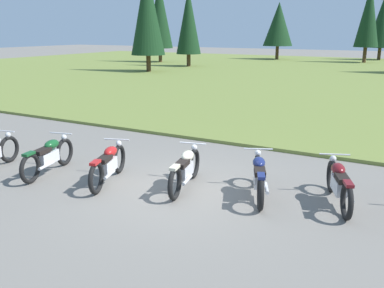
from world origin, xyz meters
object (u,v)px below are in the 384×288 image
motorcycle_maroon (339,183)px  motorcycle_red (109,164)px  motorcycle_navy (259,176)px  motorcycle_cream (185,169)px  motorcycle_british_green (49,156)px

motorcycle_maroon → motorcycle_red: bearing=-165.3°
motorcycle_navy → motorcycle_maroon: (1.52, 0.38, 0.00)m
motorcycle_red → motorcycle_cream: 1.77m
motorcycle_british_green → motorcycle_cream: same height
motorcycle_british_green → motorcycle_maroon: (6.45, 1.47, 0.00)m
motorcycle_red → motorcycle_cream: size_ratio=0.98×
motorcycle_red → motorcycle_maroon: bearing=14.7°
motorcycle_british_green → motorcycle_maroon: same height
motorcycle_maroon → motorcycle_cream: bearing=-167.3°
motorcycle_maroon → motorcycle_british_green: bearing=-167.2°
motorcycle_british_green → motorcycle_cream: (3.35, 0.77, 0.00)m
motorcycle_navy → motorcycle_british_green: bearing=-167.5°
motorcycle_british_green → motorcycle_red: same height
motorcycle_red → motorcycle_maroon: 4.94m
motorcycle_cream → motorcycle_navy: (1.57, 0.32, 0.00)m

